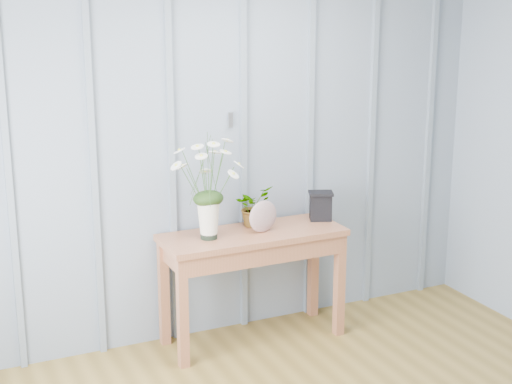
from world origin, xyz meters
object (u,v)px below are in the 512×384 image
sideboard (253,249)px  felt_disc_vessel (263,216)px  daisy_vase (208,173)px  carved_box (321,206)px

sideboard → felt_disc_vessel: 0.23m
sideboard → daisy_vase: (-0.31, -0.00, 0.54)m
sideboard → carved_box: bearing=5.5°
daisy_vase → felt_disc_vessel: 0.48m
felt_disc_vessel → carved_box: 0.48m
sideboard → daisy_vase: 0.62m
felt_disc_vessel → carved_box: felt_disc_vessel is taller
felt_disc_vessel → carved_box: size_ratio=1.07×
daisy_vase → carved_box: (0.84, 0.05, -0.32)m
sideboard → daisy_vase: daisy_vase is taller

